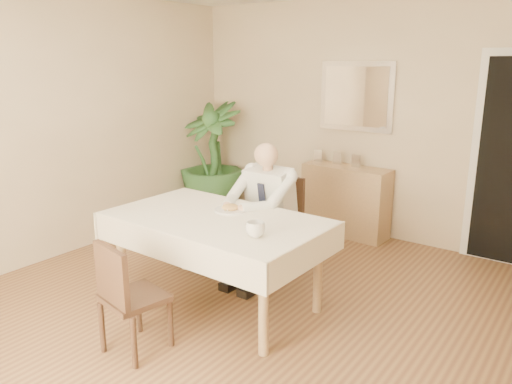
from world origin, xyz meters
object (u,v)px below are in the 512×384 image
Objects in this scene: chair_far at (278,219)px; sideboard at (345,201)px; seated_man at (260,207)px; potted_palm at (212,159)px; chair_near at (126,294)px; dining_table at (216,227)px; coffee_mug at (255,229)px.

sideboard is at bearing 86.62° from chair_far.
seated_man is 2.08m from potted_palm.
potted_palm is (-1.65, 0.98, 0.21)m from chair_far.
dining_table is at bearing 99.01° from chair_near.
chair_near is (-0.03, -1.78, -0.06)m from chair_far.
chair_far is 0.72× the size of seated_man.
chair_near is at bearing -90.56° from dining_table.
seated_man reaches higher than sideboard.
coffee_mug is (0.52, -0.77, 0.12)m from seated_man.
chair_near reaches higher than sideboard.
seated_man is at bearing 91.36° from dining_table.
chair_far is at bearing 90.00° from seated_man.
seated_man is at bearing 99.78° from chair_near.
coffee_mug is (0.52, -0.18, 0.14)m from dining_table.
seated_man is 0.94m from coffee_mug.
potted_palm reaches higher than seated_man.
coffee_mug is at bearing -43.26° from potted_palm.
potted_palm is (-2.17, 2.04, -0.09)m from coffee_mug.
chair_near is at bearing -89.02° from sideboard.
sideboard is at bearing 99.05° from chair_near.
seated_man is at bearing 123.66° from coffee_mug.
potted_palm is at bearing 149.13° from chair_far.
chair_near is at bearing -59.48° from potted_palm.
dining_table is 2.16× the size of chair_near.
potted_palm is at bearing 136.74° from coffee_mug.
potted_palm is at bearing 131.45° from chair_near.
chair_far is at bearing -30.65° from potted_palm.
sideboard is (-0.45, 2.35, -0.41)m from coffee_mug.
chair_near is 5.89× the size of coffee_mug.
chair_near is 0.82× the size of sideboard.
chair_far is 1.94m from potted_palm.
sideboard is 1.78m from potted_palm.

